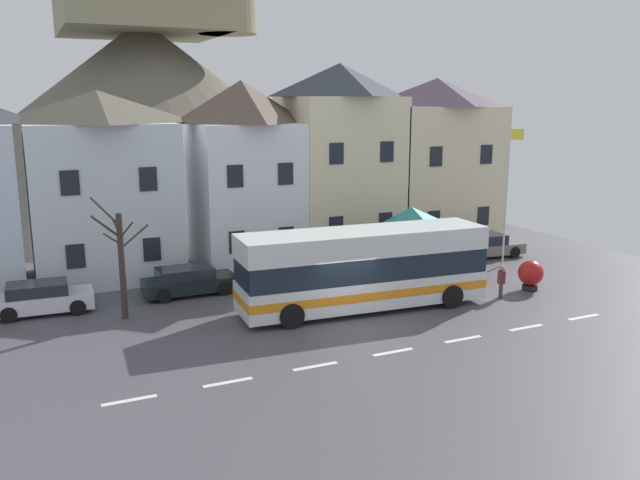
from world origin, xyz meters
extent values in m
cube|color=#4B4950|center=(0.00, 0.00, -0.03)|extent=(40.00, 60.00, 0.06)
cube|color=silver|center=(-9.00, -2.91, 0.00)|extent=(1.60, 0.20, 0.01)
cube|color=silver|center=(-6.00, -2.91, 0.00)|extent=(1.60, 0.20, 0.01)
cube|color=silver|center=(-3.00, -2.91, 0.00)|extent=(1.60, 0.20, 0.01)
cube|color=silver|center=(0.00, -2.91, 0.00)|extent=(1.60, 0.20, 0.01)
cube|color=silver|center=(3.00, -2.91, 0.00)|extent=(1.60, 0.20, 0.01)
cube|color=silver|center=(6.00, -2.91, 0.00)|extent=(1.60, 0.20, 0.01)
cube|color=silver|center=(9.00, -2.91, 0.00)|extent=(1.60, 0.20, 0.01)
cube|color=silver|center=(-7.67, 11.90, 3.79)|extent=(6.75, 5.80, 7.58)
pyramid|color=#544E41|center=(-7.67, 11.90, 8.35)|extent=(6.75, 5.80, 1.54)
cube|color=black|center=(-9.36, 8.97, 1.81)|extent=(0.80, 0.06, 1.10)
cube|color=black|center=(-5.99, 8.97, 1.81)|extent=(0.80, 0.06, 1.10)
cube|color=black|center=(-9.36, 8.97, 5.11)|extent=(0.80, 0.06, 1.10)
cube|color=black|center=(-5.99, 8.97, 5.11)|extent=(0.80, 0.06, 1.10)
cube|color=white|center=(-0.53, 11.75, 3.74)|extent=(5.26, 5.50, 7.48)
pyramid|color=brown|center=(-0.53, 11.75, 8.58)|extent=(5.26, 5.50, 2.19)
cube|color=black|center=(-1.84, 8.97, 1.79)|extent=(0.80, 0.06, 1.10)
cube|color=black|center=(0.79, 8.97, 1.79)|extent=(0.80, 0.06, 1.10)
cube|color=black|center=(-1.84, 8.97, 5.04)|extent=(0.80, 0.06, 1.10)
cube|color=black|center=(0.79, 8.97, 5.04)|extent=(0.80, 0.06, 1.10)
cube|color=beige|center=(5.13, 11.66, 4.42)|extent=(6.02, 5.32, 8.84)
pyramid|color=#30363F|center=(5.13, 11.66, 9.74)|extent=(6.02, 5.32, 1.81)
cube|color=black|center=(3.63, 8.97, 2.11)|extent=(0.80, 0.06, 1.10)
cube|color=black|center=(6.63, 8.97, 2.11)|extent=(0.80, 0.06, 1.10)
cube|color=black|center=(3.63, 8.97, 5.96)|extent=(0.80, 0.06, 1.10)
cube|color=black|center=(6.63, 8.97, 5.96)|extent=(0.80, 0.06, 1.10)
cube|color=beige|center=(11.54, 11.59, 4.15)|extent=(6.97, 5.18, 8.30)
pyramid|color=#493A49|center=(11.54, 11.59, 9.12)|extent=(6.97, 5.18, 1.64)
cube|color=black|center=(9.80, 8.97, 1.98)|extent=(0.80, 0.06, 1.10)
cube|color=black|center=(13.29, 8.97, 1.98)|extent=(0.80, 0.06, 1.10)
cube|color=black|center=(9.80, 8.97, 5.59)|extent=(0.80, 0.06, 1.10)
cube|color=black|center=(13.29, 8.97, 5.59)|extent=(0.80, 0.06, 1.10)
cone|color=#605A4E|center=(-1.49, 33.45, 7.48)|extent=(39.18, 39.18, 14.96)
cube|color=silver|center=(1.37, 1.84, 0.85)|extent=(10.68, 3.23, 1.19)
cube|color=orange|center=(1.37, 1.84, 0.91)|extent=(10.70, 3.25, 0.36)
cube|color=#19232D|center=(1.37, 1.84, 1.95)|extent=(10.58, 3.19, 1.00)
cube|color=silver|center=(1.37, 1.84, 2.92)|extent=(10.68, 3.23, 0.94)
cube|color=#19232D|center=(6.64, 1.49, 1.95)|extent=(0.20, 2.13, 0.96)
cylinder|color=black|center=(5.02, 2.82, 0.50)|extent=(1.02, 0.35, 1.00)
cylinder|color=black|center=(4.86, 0.39, 0.50)|extent=(1.02, 0.35, 1.00)
cylinder|color=black|center=(-2.13, 3.30, 0.50)|extent=(1.02, 0.35, 1.00)
cylinder|color=black|center=(-2.29, 0.86, 0.50)|extent=(1.02, 0.35, 1.00)
cylinder|color=#473D33|center=(4.35, 7.09, 1.20)|extent=(0.14, 0.14, 2.40)
cylinder|color=#473D33|center=(7.65, 7.09, 1.20)|extent=(0.14, 0.14, 2.40)
cylinder|color=#473D33|center=(4.35, 3.79, 1.20)|extent=(0.14, 0.14, 2.40)
cylinder|color=#473D33|center=(7.65, 3.79, 1.20)|extent=(0.14, 0.14, 2.40)
pyramid|color=#237D72|center=(6.00, 5.44, 2.97)|extent=(3.60, 3.60, 1.13)
cube|color=silver|center=(-10.88, 6.92, 0.50)|extent=(3.98, 1.89, 0.65)
cube|color=#1E232D|center=(-11.08, 6.93, 1.06)|extent=(2.41, 1.62, 0.48)
cylinder|color=black|center=(-9.56, 7.68, 0.32)|extent=(0.65, 0.23, 0.64)
cylinder|color=black|center=(-9.63, 6.04, 0.32)|extent=(0.65, 0.23, 0.64)
cylinder|color=black|center=(-12.13, 7.80, 0.32)|extent=(0.65, 0.23, 0.64)
cylinder|color=black|center=(-12.20, 6.16, 0.32)|extent=(0.65, 0.23, 0.64)
cube|color=slate|center=(12.11, 7.38, 0.47)|extent=(4.58, 2.24, 0.57)
cube|color=#1E232D|center=(11.89, 7.40, 1.02)|extent=(2.79, 1.87, 0.53)
cylinder|color=black|center=(13.64, 8.17, 0.32)|extent=(0.65, 0.25, 0.64)
cylinder|color=black|center=(13.50, 6.36, 0.32)|extent=(0.65, 0.25, 0.64)
cylinder|color=black|center=(10.72, 8.40, 0.32)|extent=(0.65, 0.25, 0.64)
cylinder|color=black|center=(10.57, 6.60, 0.32)|extent=(0.65, 0.25, 0.64)
cube|color=black|center=(-4.73, 7.03, 0.48)|extent=(4.14, 1.76, 0.60)
cube|color=#1E232D|center=(-4.94, 7.03, 1.02)|extent=(2.49, 1.54, 0.49)
cylinder|color=black|center=(-3.38, 7.87, 0.32)|extent=(0.64, 0.21, 0.64)
cylinder|color=black|center=(-3.36, 6.22, 0.32)|extent=(0.64, 0.21, 0.64)
cylinder|color=black|center=(-6.10, 7.85, 0.32)|extent=(0.64, 0.21, 0.64)
cylinder|color=black|center=(-6.09, 6.20, 0.32)|extent=(0.64, 0.21, 0.64)
cube|color=black|center=(6.56, 7.36, 0.50)|extent=(4.23, 2.24, 0.64)
cube|color=#1E232D|center=(6.36, 7.35, 1.09)|extent=(2.58, 1.87, 0.55)
cylinder|color=black|center=(7.82, 8.38, 0.32)|extent=(0.65, 0.25, 0.64)
cylinder|color=black|center=(7.98, 6.58, 0.32)|extent=(0.65, 0.25, 0.64)
cylinder|color=black|center=(5.14, 8.15, 0.32)|extent=(0.65, 0.25, 0.64)
cylinder|color=black|center=(5.30, 6.35, 0.32)|extent=(0.65, 0.25, 0.64)
cylinder|color=#2D2D38|center=(8.56, 4.20, 0.37)|extent=(0.16, 0.16, 0.73)
cylinder|color=#2D2D38|center=(8.73, 4.12, 0.37)|extent=(0.16, 0.16, 0.73)
cylinder|color=black|center=(8.64, 4.16, 0.99)|extent=(0.30, 0.30, 0.62)
sphere|color=tan|center=(8.64, 4.16, 1.41)|extent=(0.21, 0.21, 0.21)
cylinder|color=#38332D|center=(7.72, 0.68, 0.37)|extent=(0.14, 0.14, 0.75)
cylinder|color=#38332D|center=(7.61, 0.50, 0.37)|extent=(0.14, 0.14, 0.75)
cylinder|color=#512323|center=(7.67, 0.59, 0.99)|extent=(0.35, 0.35, 0.58)
sphere|color=#9E7A60|center=(7.67, 0.59, 1.39)|extent=(0.22, 0.22, 0.22)
cube|color=brown|center=(8.15, 7.73, 0.45)|extent=(1.53, 0.45, 0.08)
cube|color=brown|center=(8.15, 7.96, 0.67)|extent=(1.53, 0.06, 0.40)
cube|color=#2D2D33|center=(7.46, 7.73, 0.23)|extent=(0.08, 0.36, 0.45)
cube|color=#2D2D33|center=(8.84, 7.73, 0.23)|extent=(0.08, 0.36, 0.45)
cylinder|color=silver|center=(11.64, 5.18, 3.64)|extent=(0.10, 0.10, 7.28)
cube|color=yellow|center=(12.09, 5.18, 6.93)|extent=(0.90, 0.03, 0.56)
cylinder|color=black|center=(9.74, 1.01, 0.12)|extent=(0.70, 0.70, 0.25)
sphere|color=#B21919|center=(9.74, 1.01, 0.83)|extent=(1.17, 1.17, 1.17)
cylinder|color=#382D28|center=(-7.94, 4.82, 2.15)|extent=(0.25, 0.25, 4.31)
cylinder|color=#382D28|center=(-8.48, 4.56, 3.84)|extent=(1.18, 0.65, 1.08)
cylinder|color=#382D28|center=(-8.00, 5.17, 3.69)|extent=(0.22, 0.76, 0.51)
cylinder|color=#382D28|center=(-7.35, 5.07, 3.28)|extent=(1.25, 0.58, 0.84)
cylinder|color=#382D28|center=(-8.42, 5.09, 4.37)|extent=(1.05, 0.63, 1.15)
cylinder|color=#382D28|center=(-7.78, 4.22, 3.72)|extent=(0.39, 1.26, 0.85)
cylinder|color=#382D28|center=(-8.26, 4.80, 3.31)|extent=(0.68, 0.13, 0.55)
camera|label=1|loc=(-11.41, -21.42, 8.60)|focal=36.76mm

